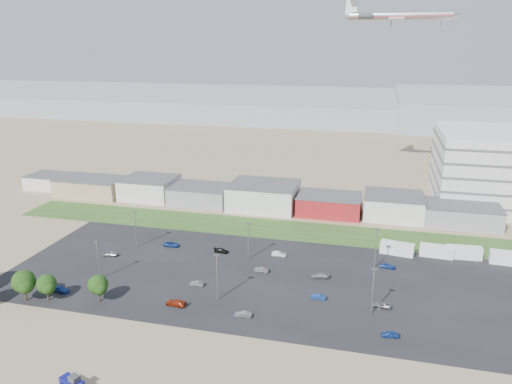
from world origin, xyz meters
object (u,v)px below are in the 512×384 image
(parked_car_1, at_px, (318,297))
(parked_car_13, at_px, (243,314))
(box_trailer_a, at_px, (397,248))
(parked_car_4, at_px, (197,283))
(parked_car_2, at_px, (390,334))
(parked_car_5, at_px, (110,254))
(parked_car_10, at_px, (60,289))
(parked_car_0, at_px, (382,305))
(parked_car_6, at_px, (221,250))
(parked_car_11, at_px, (279,254))
(telehandler, at_px, (72,382))
(parked_car_8, at_px, (388,266))
(parked_car_9, at_px, (172,244))
(parked_car_12, at_px, (320,276))
(parked_car_3, at_px, (176,303))
(airliner, at_px, (400,16))
(parked_car_7, at_px, (262,270))

(parked_car_1, relative_size, parked_car_13, 0.98)
(box_trailer_a, distance_m, parked_car_4, 53.37)
(parked_car_2, xyz_separation_m, parked_car_5, (-70.16, 20.46, 0.07))
(parked_car_10, relative_size, parked_car_13, 1.26)
(parked_car_2, height_order, parked_car_13, parked_car_2)
(parked_car_0, xyz_separation_m, parked_car_6, (-41.36, 18.99, 0.01))
(parked_car_2, height_order, parked_car_11, parked_car_11)
(telehandler, xyz_separation_m, parked_car_2, (49.21, 27.82, -0.86))
(parked_car_11, xyz_separation_m, parked_car_13, (-0.96, -31.06, -0.05))
(parked_car_4, bearing_deg, parked_car_6, -179.67)
(box_trailer_a, height_order, parked_car_8, box_trailer_a)
(telehandler, height_order, parked_car_1, telehandler)
(parked_car_9, height_order, parked_car_12, parked_car_12)
(parked_car_0, xyz_separation_m, parked_car_2, (1.66, -10.79, 0.02))
(parked_car_3, bearing_deg, airliner, 163.87)
(airliner, bearing_deg, parked_car_11, -108.24)
(parked_car_5, height_order, parked_car_8, parked_car_5)
(parked_car_7, bearing_deg, airliner, 162.21)
(box_trailer_a, relative_size, parked_car_5, 2.28)
(telehandler, relative_size, parked_car_6, 1.77)
(parked_car_11, bearing_deg, parked_car_12, -132.74)
(parked_car_6, distance_m, parked_car_11, 15.33)
(parked_car_9, bearing_deg, parked_car_7, -105.54)
(box_trailer_a, distance_m, parked_car_5, 74.67)
(parked_car_1, relative_size, parked_car_7, 0.95)
(parked_car_7, relative_size, parked_car_8, 0.95)
(parked_car_8, bearing_deg, parked_car_4, 119.96)
(parked_car_8, xyz_separation_m, parked_car_13, (-28.31, -30.58, -0.07))
(parked_car_11, bearing_deg, parked_car_3, 149.63)
(parked_car_10, xyz_separation_m, parked_car_11, (43.16, 30.87, -0.01))
(parked_car_10, bearing_deg, parked_car_9, -17.29)
(parked_car_0, relative_size, parked_car_11, 1.05)
(parked_car_9, relative_size, parked_car_11, 1.15)
(box_trailer_a, distance_m, parked_car_6, 46.07)
(parked_car_1, distance_m, parked_car_13, 17.66)
(parked_car_7, bearing_deg, parked_car_5, -87.81)
(parked_car_5, bearing_deg, airliner, 133.82)
(parked_car_7, bearing_deg, parked_car_1, 58.10)
(parked_car_2, xyz_separation_m, parked_car_9, (-57.38, 30.35, 0.03))
(parked_car_0, distance_m, parked_car_11, 33.10)
(parked_car_0, height_order, parked_car_1, parked_car_1)
(parked_car_3, bearing_deg, parked_car_9, -148.72)
(parked_car_0, relative_size, parked_car_2, 1.18)
(airliner, relative_size, parked_car_10, 9.86)
(parked_car_6, bearing_deg, box_trailer_a, -74.24)
(parked_car_0, relative_size, parked_car_9, 0.92)
(box_trailer_a, distance_m, airliner, 89.02)
(airliner, bearing_deg, parked_car_3, -110.57)
(parked_car_5, xyz_separation_m, parked_car_8, (69.75, 10.22, -0.00))
(parked_car_12, bearing_deg, parked_car_3, -60.61)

